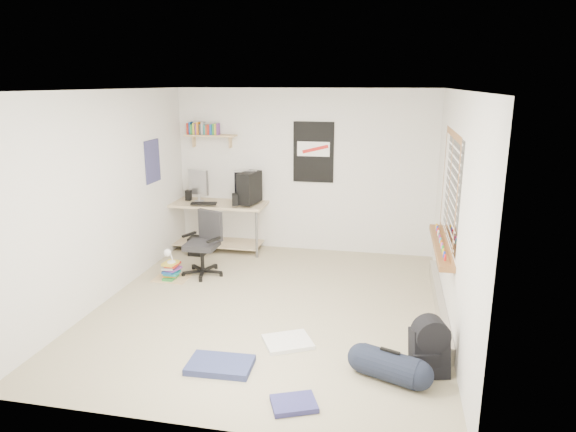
% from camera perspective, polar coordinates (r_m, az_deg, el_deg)
% --- Properties ---
extents(floor, '(4.00, 4.50, 0.01)m').
position_cam_1_polar(floor, '(6.18, -1.98, -10.07)').
color(floor, gray).
rests_on(floor, ground).
extents(ceiling, '(4.00, 4.50, 0.01)m').
position_cam_1_polar(ceiling, '(5.62, -2.21, 13.88)').
color(ceiling, white).
rests_on(ceiling, ground).
extents(back_wall, '(4.00, 0.01, 2.50)m').
position_cam_1_polar(back_wall, '(7.94, 1.77, 4.99)').
color(back_wall, silver).
rests_on(back_wall, ground).
extents(left_wall, '(0.01, 4.50, 2.50)m').
position_cam_1_polar(left_wall, '(6.53, -19.45, 2.07)').
color(left_wall, silver).
rests_on(left_wall, ground).
extents(right_wall, '(0.01, 4.50, 2.50)m').
position_cam_1_polar(right_wall, '(5.65, 18.06, 0.32)').
color(right_wall, silver).
rests_on(right_wall, ground).
extents(desk, '(1.90, 1.32, 0.80)m').
position_cam_1_polar(desk, '(8.25, -8.38, -1.08)').
color(desk, tan).
rests_on(desk, floor).
extents(monitor_left, '(0.36, 0.20, 0.39)m').
position_cam_1_polar(monitor_left, '(8.10, -9.89, 3.11)').
color(monitor_left, '#96969A').
rests_on(monitor_left, desk).
extents(monitor_right, '(0.36, 0.14, 0.39)m').
position_cam_1_polar(monitor_right, '(7.93, -4.72, 3.05)').
color(monitor_right, '#B2B2B7').
rests_on(monitor_right, desk).
extents(pc_tower, '(0.30, 0.48, 0.47)m').
position_cam_1_polar(pc_tower, '(7.81, -4.29, 3.16)').
color(pc_tower, black).
rests_on(pc_tower, desk).
extents(keyboard, '(0.41, 0.21, 0.02)m').
position_cam_1_polar(keyboard, '(7.86, -9.33, 1.41)').
color(keyboard, black).
rests_on(keyboard, desk).
extents(speaker_left, '(0.09, 0.09, 0.16)m').
position_cam_1_polar(speaker_left, '(8.13, -11.00, 2.27)').
color(speaker_left, black).
rests_on(speaker_left, desk).
extents(speaker_right, '(0.11, 0.11, 0.18)m').
position_cam_1_polar(speaker_right, '(7.68, -5.90, 1.83)').
color(speaker_right, black).
rests_on(speaker_right, desk).
extents(office_chair, '(0.75, 0.75, 0.88)m').
position_cam_1_polar(office_chair, '(7.09, -9.59, -2.71)').
color(office_chair, black).
rests_on(office_chair, floor).
extents(wall_shelf, '(0.80, 0.22, 0.24)m').
position_cam_1_polar(wall_shelf, '(8.13, -8.59, 8.84)').
color(wall_shelf, tan).
rests_on(wall_shelf, back_wall).
extents(poster_back_wall, '(0.62, 0.03, 0.92)m').
position_cam_1_polar(poster_back_wall, '(7.85, 2.84, 7.08)').
color(poster_back_wall, black).
rests_on(poster_back_wall, back_wall).
extents(poster_left_wall, '(0.02, 0.42, 0.60)m').
position_cam_1_polar(poster_left_wall, '(7.52, -14.82, 5.90)').
color(poster_left_wall, navy).
rests_on(poster_left_wall, left_wall).
extents(window, '(0.10, 1.50, 1.26)m').
position_cam_1_polar(window, '(5.90, 17.39, 2.94)').
color(window, brown).
rests_on(window, right_wall).
extents(baseboard_heater, '(0.08, 2.50, 0.18)m').
position_cam_1_polar(baseboard_heater, '(6.30, 16.49, -9.26)').
color(baseboard_heater, '#B7B2A8').
rests_on(baseboard_heater, floor).
extents(backpack, '(0.39, 0.34, 0.44)m').
position_cam_1_polar(backpack, '(4.98, 15.41, -14.43)').
color(backpack, black).
rests_on(backpack, floor).
extents(duffel_bag, '(0.35, 0.35, 0.54)m').
position_cam_1_polar(duffel_bag, '(4.83, 11.18, -16.01)').
color(duffel_bag, black).
rests_on(duffel_bag, floor).
extents(tshirt, '(0.59, 0.56, 0.04)m').
position_cam_1_polar(tshirt, '(5.37, -0.02, -13.81)').
color(tshirt, silver).
rests_on(tshirt, floor).
extents(jeans_a, '(0.61, 0.40, 0.06)m').
position_cam_1_polar(jeans_a, '(5.00, -7.55, -16.11)').
color(jeans_a, navy).
rests_on(jeans_a, floor).
extents(jeans_b, '(0.44, 0.39, 0.05)m').
position_cam_1_polar(jeans_b, '(4.48, 0.66, -20.13)').
color(jeans_b, navy).
rests_on(jeans_b, floor).
extents(book_stack, '(0.46, 0.39, 0.29)m').
position_cam_1_polar(book_stack, '(7.12, -12.87, -5.68)').
color(book_stack, brown).
rests_on(book_stack, floor).
extents(desk_lamp, '(0.13, 0.20, 0.19)m').
position_cam_1_polar(desk_lamp, '(7.02, -12.89, -3.99)').
color(desk_lamp, silver).
rests_on(desk_lamp, book_stack).
extents(subwoofer, '(0.26, 0.26, 0.28)m').
position_cam_1_polar(subwoofer, '(8.03, -9.99, -3.26)').
color(subwoofer, black).
rests_on(subwoofer, floor).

